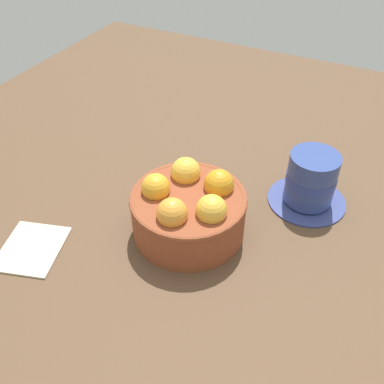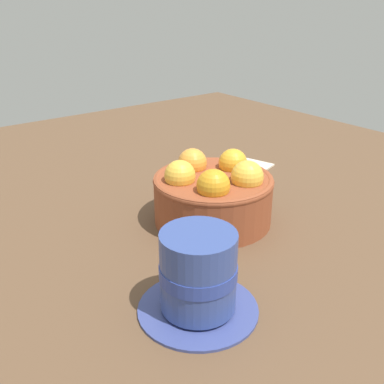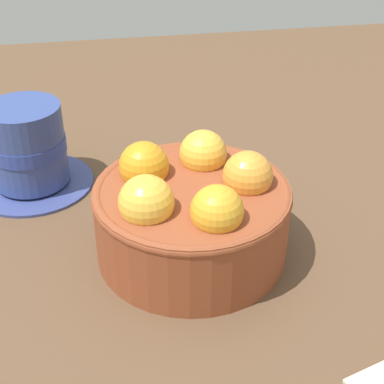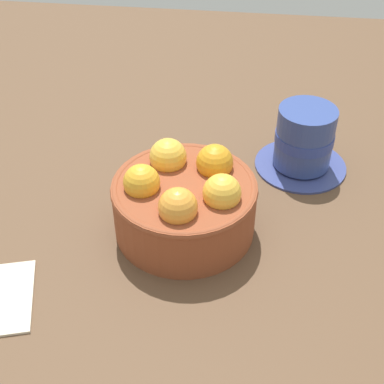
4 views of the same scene
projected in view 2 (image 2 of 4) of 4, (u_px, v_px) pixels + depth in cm
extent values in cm
cube|color=brown|center=(212.00, 233.00, 63.65)|extent=(134.82, 117.62, 3.93)
cylinder|color=brown|center=(213.00, 199.00, 61.55)|extent=(16.06, 16.06, 6.49)
torus|color=brown|center=(213.00, 180.00, 60.39)|extent=(16.26, 16.26, 1.00)
sphere|color=orange|center=(194.00, 162.00, 63.46)|extent=(4.12, 4.12, 4.12)
sphere|color=gold|center=(180.00, 176.00, 58.83)|extent=(4.13, 4.13, 4.13)
sphere|color=orange|center=(213.00, 186.00, 55.73)|extent=(4.23, 4.23, 4.23)
sphere|color=gold|center=(247.00, 177.00, 58.45)|extent=(4.31, 4.31, 4.31)
sphere|color=gold|center=(233.00, 163.00, 63.23)|extent=(4.03, 4.03, 4.03)
cylinder|color=#384484|center=(198.00, 307.00, 44.98)|extent=(12.10, 12.10, 0.60)
cylinder|color=#33478C|center=(198.00, 271.00, 43.23)|extent=(7.43, 7.43, 8.09)
cylinder|color=#2D4299|center=(198.00, 271.00, 43.25)|extent=(7.59, 7.59, 1.46)
cube|color=beige|center=(241.00, 165.00, 82.25)|extent=(11.38, 10.51, 0.60)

